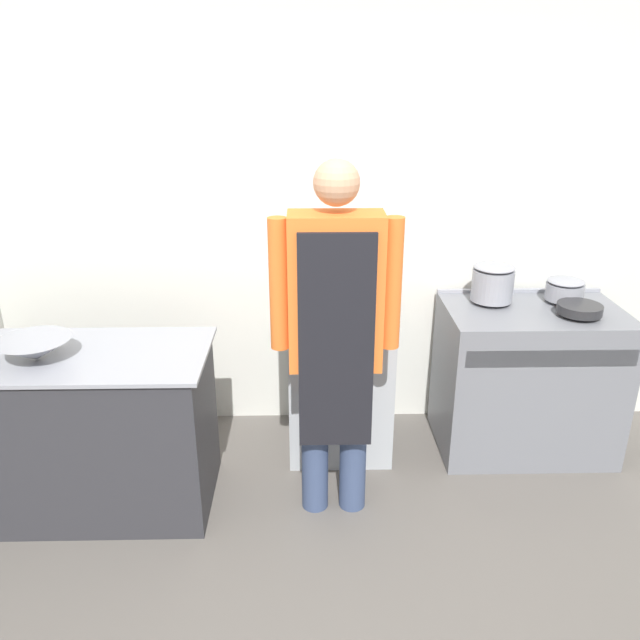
{
  "coord_description": "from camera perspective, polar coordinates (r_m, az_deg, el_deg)",
  "views": [
    {
      "loc": [
        0.03,
        -2.0,
        2.18
      ],
      "look_at": [
        0.09,
        0.95,
        1.01
      ],
      "focal_mm": 35.0,
      "sensor_mm": 36.0,
      "label": 1
    }
  ],
  "objects": [
    {
      "name": "ground_plane",
      "position": [
        2.96,
        -1.53,
        -25.84
      ],
      "size": [
        14.0,
        14.0,
        0.0
      ],
      "primitive_type": "plane",
      "color": "#5B5651"
    },
    {
      "name": "wall_back",
      "position": [
        3.85,
        -1.65,
        9.15
      ],
      "size": [
        8.0,
        0.05,
        2.7
      ],
      "color": "silver",
      "rests_on": "ground_plane"
    },
    {
      "name": "prep_counter",
      "position": [
        3.54,
        -21.08,
        -9.37
      ],
      "size": [
        1.39,
        0.68,
        0.88
      ],
      "color": "#2D2D33",
      "rests_on": "ground_plane"
    },
    {
      "name": "stove",
      "position": [
        4.0,
        18.32,
        -5.14
      ],
      "size": [
        1.02,
        0.65,
        0.93
      ],
      "color": "slate",
      "rests_on": "ground_plane"
    },
    {
      "name": "fridge_unit",
      "position": [
        3.82,
        1.77,
        -5.43
      ],
      "size": [
        0.6,
        0.62,
        0.89
      ],
      "color": "#A8ADB2",
      "rests_on": "ground_plane"
    },
    {
      "name": "person_cook",
      "position": [
        2.99,
        1.4,
        -0.61
      ],
      "size": [
        0.62,
        0.24,
        1.84
      ],
      "color": "#38476B",
      "rests_on": "ground_plane"
    },
    {
      "name": "mixing_bowl",
      "position": [
        3.33,
        -24.63,
        -2.46
      ],
      "size": [
        0.36,
        0.36,
        0.11
      ],
      "color": "gray",
      "rests_on": "prep_counter"
    },
    {
      "name": "stock_pot",
      "position": [
        3.81,
        15.52,
        3.38
      ],
      "size": [
        0.24,
        0.24,
        0.22
      ],
      "color": "gray",
      "rests_on": "stove"
    },
    {
      "name": "saute_pan",
      "position": [
        3.79,
        22.65,
        0.96
      ],
      "size": [
        0.25,
        0.25,
        0.05
      ],
      "color": "#262628",
      "rests_on": "stove"
    },
    {
      "name": "sauce_pot",
      "position": [
        3.97,
        21.49,
        2.68
      ],
      "size": [
        0.22,
        0.22,
        0.13
      ],
      "color": "gray",
      "rests_on": "stove"
    }
  ]
}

